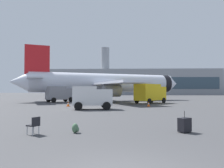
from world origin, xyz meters
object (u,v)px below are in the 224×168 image
(service_truck, at_px, (59,93))
(safety_cone_near, at_px, (68,104))
(fuel_truck, at_px, (150,93))
(rolling_suitcase, at_px, (185,125))
(cargo_van, at_px, (92,97))
(gate_chair, at_px, (34,124))
(safety_cone_far, at_px, (79,98))
(traveller_backpack, at_px, (75,128))
(airplane_at_gate, at_px, (105,83))
(safety_cone_mid, at_px, (149,104))

(service_truck, relative_size, safety_cone_near, 7.94)
(fuel_truck, bearing_deg, rolling_suitcase, -93.64)
(fuel_truck, distance_m, safety_cone_near, 14.40)
(fuel_truck, height_order, cargo_van, fuel_truck)
(fuel_truck, height_order, gate_chair, fuel_truck)
(safety_cone_far, distance_m, traveller_backpack, 41.65)
(cargo_van, height_order, gate_chair, cargo_van)
(airplane_at_gate, xyz_separation_m, safety_cone_mid, (6.90, -15.42, -3.34))
(safety_cone_mid, bearing_deg, gate_chair, -112.17)
(service_truck, xyz_separation_m, rolling_suitcase, (14.58, -29.18, -1.22))
(safety_cone_far, bearing_deg, airplane_at_gate, -45.18)
(service_truck, height_order, traveller_backpack, service_truck)
(service_truck, bearing_deg, gate_chair, -76.65)
(traveller_backpack, bearing_deg, safety_cone_far, 100.41)
(safety_cone_far, bearing_deg, service_truck, -97.52)
(safety_cone_near, relative_size, gate_chair, 0.75)
(service_truck, bearing_deg, fuel_truck, -10.98)
(safety_cone_mid, distance_m, gate_chair, 20.96)
(traveller_backpack, relative_size, gate_chair, 0.56)
(fuel_truck, xyz_separation_m, safety_cone_mid, (-1.20, -7.49, -1.46))
(cargo_van, height_order, rolling_suitcase, cargo_van)
(rolling_suitcase, distance_m, traveller_backpack, 5.55)
(airplane_at_gate, relative_size, service_truck, 6.68)
(rolling_suitcase, bearing_deg, gate_chair, -173.35)
(safety_cone_far, xyz_separation_m, gate_chair, (5.62, -41.49, 0.11))
(cargo_van, distance_m, gate_chair, 14.56)
(safety_cone_mid, xyz_separation_m, rolling_suitcase, (-0.46, -18.54, 0.07))
(airplane_at_gate, distance_m, safety_cone_far, 9.95)
(airplane_at_gate, relative_size, gate_chair, 39.58)
(fuel_truck, bearing_deg, safety_cone_far, 135.25)
(safety_cone_near, distance_m, gate_chair, 19.30)
(safety_cone_near, height_order, gate_chair, gate_chair)
(safety_cone_near, bearing_deg, airplane_at_gate, 76.07)
(fuel_truck, bearing_deg, gate_chair, -108.70)
(service_truck, xyz_separation_m, safety_cone_mid, (15.04, -10.64, -1.29))
(fuel_truck, height_order, safety_cone_far, fuel_truck)
(service_truck, height_order, fuel_truck, fuel_truck)
(rolling_suitcase, relative_size, gate_chair, 1.28)
(airplane_at_gate, xyz_separation_m, gate_chair, (-1.01, -34.82, -3.16))
(cargo_van, bearing_deg, fuel_truck, 56.43)
(safety_cone_near, distance_m, safety_cone_far, 22.58)
(service_truck, relative_size, traveller_backpack, 10.61)
(safety_cone_far, bearing_deg, safety_cone_mid, -58.51)
(airplane_at_gate, relative_size, fuel_truck, 5.64)
(airplane_at_gate, distance_m, gate_chair, 34.98)
(airplane_at_gate, xyz_separation_m, fuel_truck, (8.10, -7.93, -1.88))
(rolling_suitcase, bearing_deg, safety_cone_far, 107.83)
(airplane_at_gate, bearing_deg, service_truck, -149.58)
(traveller_backpack, bearing_deg, fuel_truck, 74.74)
(gate_chair, bearing_deg, rolling_suitcase, 6.65)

